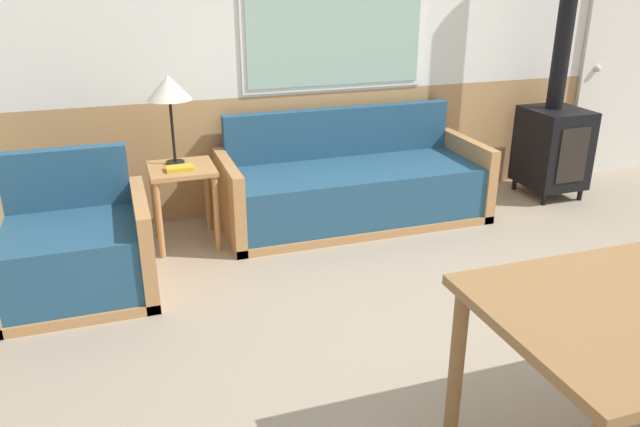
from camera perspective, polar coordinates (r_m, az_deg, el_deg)
The scene contains 9 objects.
ground_plane at distance 3.28m, azimuth 18.83°, elevation -14.06°, with size 16.00×16.00×0.00m, color gray.
wall_back at distance 5.02m, azimuth 2.18°, elevation 16.01°, with size 7.20×0.09×2.70m.
couch at distance 4.80m, azimuth 3.07°, elevation 2.28°, with size 2.01×0.79×0.82m.
armchair at distance 3.98m, azimuth -21.65°, elevation -3.46°, with size 0.90×0.79×0.82m.
side_table at distance 4.43m, azimuth -12.44°, elevation 2.71°, with size 0.44×0.44×0.57m.
table_lamp at distance 4.35m, azimuth -13.65°, elevation 10.95°, with size 0.30×0.30×0.61m.
book_stack at distance 4.32m, azimuth -12.71°, elevation 4.06°, with size 0.18×0.12×0.03m.
wood_stove at distance 5.62m, azimuth 20.68°, elevation 7.53°, with size 0.46×0.52×2.35m.
entry_door at distance 6.50m, azimuth 26.05°, elevation 12.34°, with size 0.93×0.09×2.07m.
Camera 1 is at (-1.78, -2.04, 1.86)m, focal length 35.00 mm.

